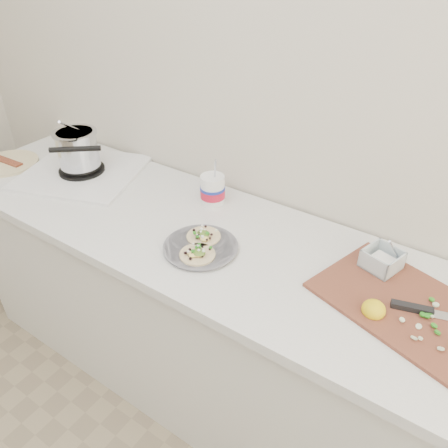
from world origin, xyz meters
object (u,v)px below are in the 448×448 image
Objects in this scene: stove at (80,158)px; tub at (213,188)px; cutboard at (403,297)px; bacon_plate at (8,163)px; taco_plate at (201,245)px.

tub is at bearing -7.21° from stove.
cutboard reaches higher than bacon_plate.
taco_plate is at bearing -62.62° from tub.
stove is 2.27× the size of bacon_plate.
tub is at bearing -173.69° from cutboard.
tub is at bearing 117.38° from taco_plate.
cutboard is at bearing 11.54° from taco_plate.
cutboard is 1.79m from bacon_plate.
cutboard is (0.65, 0.13, 0.00)m from taco_plate.
tub is 1.03m from bacon_plate.
tub is 0.81m from cutboard.
cutboard is at bearing -10.25° from tub.
taco_plate is at bearing -151.89° from cutboard.
stove is 1.43m from cutboard.
tub reaches higher than bacon_plate.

